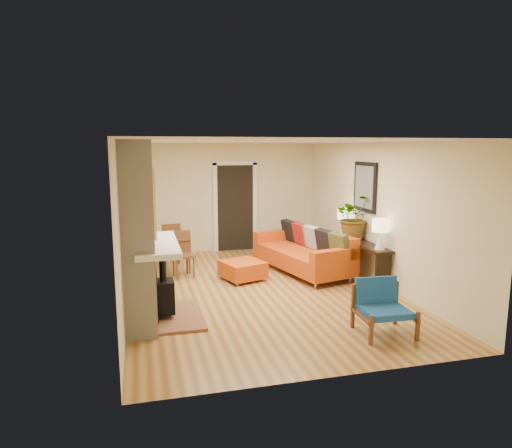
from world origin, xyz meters
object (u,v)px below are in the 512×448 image
at_px(blue_chair, 381,304).
at_px(lamp_far, 345,218).
at_px(dining_table, 172,242).
at_px(lamp_near, 380,231).
at_px(console_table, 361,249).
at_px(houseplant, 355,217).
at_px(sofa, 306,251).
at_px(ottoman, 243,269).

relative_size(blue_chair, lamp_far, 1.36).
height_order(dining_table, lamp_near, lamp_near).
bearing_deg(console_table, houseplant, 91.98).
height_order(sofa, lamp_near, lamp_near).
relative_size(blue_chair, dining_table, 0.43).
height_order(dining_table, lamp_far, lamp_far).
bearing_deg(sofa, console_table, -42.81).
xyz_separation_m(sofa, blue_chair, (-0.10, -3.18, -0.02)).
xyz_separation_m(lamp_far, houseplant, (-0.01, -0.46, 0.10)).
distance_m(dining_table, console_table, 3.78).
distance_m(blue_chair, lamp_far, 3.36).
bearing_deg(blue_chair, houseplant, 71.29).
distance_m(sofa, dining_table, 2.74).
bearing_deg(ottoman, console_table, -11.90).
relative_size(dining_table, lamp_near, 3.12).
bearing_deg(houseplant, sofa, 149.74).
relative_size(sofa, blue_chair, 3.44).
bearing_deg(lamp_near, dining_table, 147.18).
xyz_separation_m(blue_chair, lamp_far, (0.93, 3.16, 0.67)).
xyz_separation_m(console_table, lamp_far, (0.00, 0.75, 0.49)).
bearing_deg(dining_table, blue_chair, -57.37).
bearing_deg(lamp_far, sofa, 178.68).
relative_size(lamp_near, houseplant, 0.62).
bearing_deg(lamp_near, sofa, 119.53).
distance_m(console_table, lamp_far, 0.89).
xyz_separation_m(blue_chair, dining_table, (-2.53, 3.94, 0.19)).
bearing_deg(ottoman, lamp_near, -27.67).
xyz_separation_m(ottoman, dining_table, (-1.23, 1.06, 0.38)).
relative_size(dining_table, houseplant, 1.92).
xyz_separation_m(sofa, console_table, (0.83, -0.77, 0.17)).
bearing_deg(console_table, lamp_near, -90.00).
height_order(blue_chair, dining_table, dining_table).
height_order(blue_chair, lamp_far, lamp_far).
relative_size(console_table, lamp_near, 3.43).
bearing_deg(sofa, dining_table, 163.78).
xyz_separation_m(sofa, lamp_far, (0.83, -0.02, 0.66)).
bearing_deg(lamp_near, blue_chair, -118.30).
bearing_deg(houseplant, console_table, -88.02).
height_order(sofa, ottoman, sofa).
bearing_deg(houseplant, lamp_far, 88.75).
distance_m(blue_chair, lamp_near, 2.06).
distance_m(sofa, lamp_near, 1.80).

